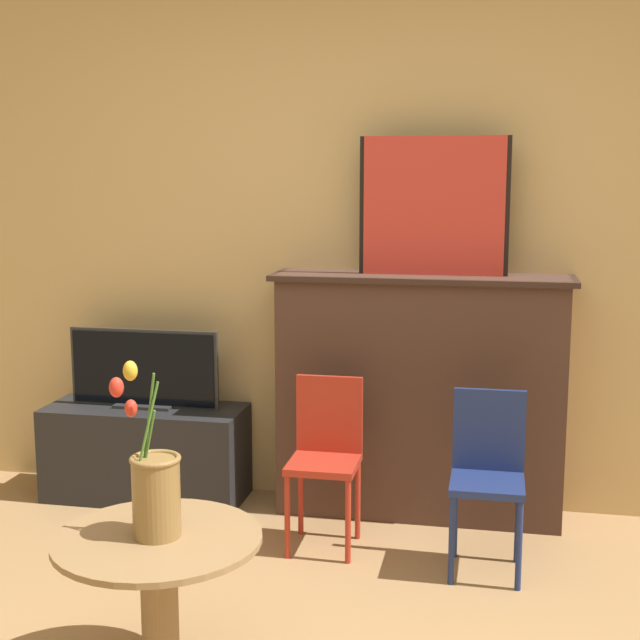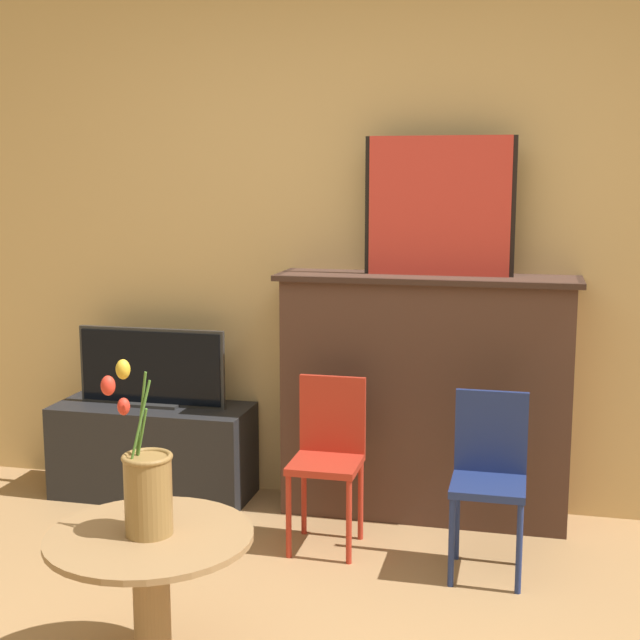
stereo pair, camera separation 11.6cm
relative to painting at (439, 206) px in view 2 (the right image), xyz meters
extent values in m
cube|color=tan|center=(-0.32, 0.18, -0.09)|extent=(8.00, 0.06, 2.70)
cube|color=#4C3328|center=(-0.05, -0.01, -0.88)|extent=(1.30, 0.31, 1.13)
cube|color=#35231C|center=(-0.05, -0.02, -0.32)|extent=(1.36, 0.35, 0.02)
cube|color=black|center=(0.00, 0.01, 0.00)|extent=(0.67, 0.02, 0.62)
cube|color=red|center=(0.00, -0.01, 0.00)|extent=(0.63, 0.02, 0.62)
cube|color=#232326|center=(-1.38, -0.06, -1.21)|extent=(0.97, 0.38, 0.46)
cube|color=#2D2D2D|center=(-1.38, -0.06, -0.98)|extent=(0.29, 0.12, 0.02)
cube|color=#2D2D2D|center=(-1.38, -0.05, -0.79)|extent=(0.75, 0.02, 0.38)
cube|color=black|center=(-1.38, -0.06, -0.79)|extent=(0.72, 0.02, 0.35)
cylinder|color=#B22D1E|center=(-0.53, -0.62, -1.26)|extent=(0.02, 0.02, 0.36)
cylinder|color=#B22D1E|center=(-0.28, -0.62, -1.26)|extent=(0.02, 0.02, 0.36)
cylinder|color=#B22D1E|center=(-0.53, -0.36, -1.26)|extent=(0.02, 0.02, 0.36)
cylinder|color=#B22D1E|center=(-0.28, -0.36, -1.26)|extent=(0.02, 0.02, 0.36)
cube|color=#B22D1E|center=(-0.41, -0.49, -1.07)|extent=(0.29, 0.29, 0.03)
cube|color=#B22D1E|center=(-0.41, -0.35, -0.89)|extent=(0.29, 0.02, 0.34)
cylinder|color=navy|center=(0.15, -0.72, -1.26)|extent=(0.02, 0.02, 0.36)
cylinder|color=navy|center=(0.40, -0.72, -1.26)|extent=(0.02, 0.02, 0.36)
cylinder|color=navy|center=(0.15, -0.47, -1.26)|extent=(0.02, 0.02, 0.36)
cylinder|color=navy|center=(0.40, -0.47, -1.26)|extent=(0.02, 0.02, 0.36)
cube|color=navy|center=(0.28, -0.60, -1.07)|extent=(0.29, 0.29, 0.03)
cube|color=navy|center=(0.28, -0.46, -0.89)|extent=(0.29, 0.02, 0.34)
cylinder|color=#99754C|center=(-0.69, -1.63, -1.20)|extent=(0.11, 0.11, 0.48)
cylinder|color=#99754C|center=(-0.69, -1.63, -0.95)|extent=(0.64, 0.64, 0.02)
cylinder|color=olive|center=(-0.69, -1.63, -0.82)|extent=(0.14, 0.14, 0.24)
torus|color=olive|center=(-0.69, -1.63, -0.70)|extent=(0.16, 0.16, 0.02)
cylinder|color=#477A2D|center=(-0.72, -1.64, -0.62)|extent=(0.07, 0.06, 0.32)
ellipsoid|color=red|center=(-0.78, -1.69, -0.47)|extent=(0.04, 0.04, 0.06)
cylinder|color=#477A2D|center=(-0.72, -1.62, -0.61)|extent=(0.07, 0.03, 0.35)
ellipsoid|color=gold|center=(-0.78, -1.60, -0.44)|extent=(0.04, 0.04, 0.06)
cylinder|color=#477A2D|center=(-0.72, -1.62, -0.66)|extent=(0.06, 0.02, 0.23)
ellipsoid|color=red|center=(-0.77, -1.61, -0.55)|extent=(0.04, 0.04, 0.05)
camera|label=1|loc=(0.29, -4.03, 0.14)|focal=50.00mm
camera|label=2|loc=(0.41, -4.01, 0.14)|focal=50.00mm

